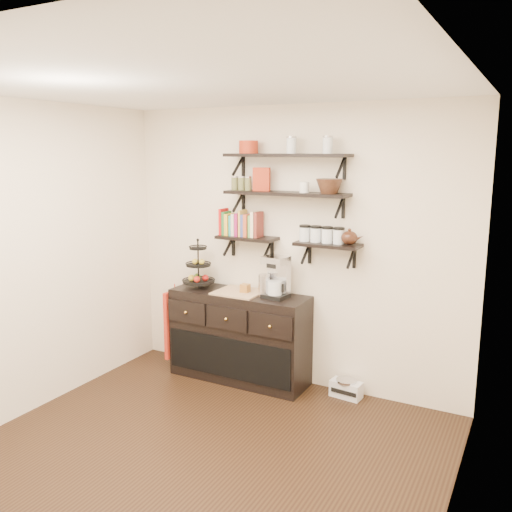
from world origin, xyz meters
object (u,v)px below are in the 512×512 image
object	(u,v)px
coffee_maker	(277,278)
radio	(346,388)
sideboard	(239,336)
fruit_stand	(199,271)

from	to	relation	value
coffee_maker	radio	distance (m)	1.22
sideboard	fruit_stand	xyz separation A→B (m)	(-0.48, 0.00, 0.61)
sideboard	radio	world-z (taller)	sideboard
coffee_maker	radio	size ratio (longest dim) A/B	1.32
sideboard	radio	bearing A→B (deg)	5.38
coffee_maker	radio	bearing A→B (deg)	13.26
fruit_stand	coffee_maker	size ratio (longest dim) A/B	1.20
sideboard	fruit_stand	world-z (taller)	fruit_stand
fruit_stand	radio	xyz separation A→B (m)	(1.57, 0.10, -0.98)
fruit_stand	sideboard	bearing A→B (deg)	-0.40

